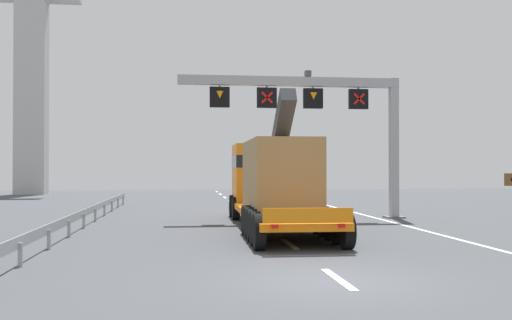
% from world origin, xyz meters
% --- Properties ---
extents(ground, '(112.00, 112.00, 0.00)m').
position_xyz_m(ground, '(0.00, 0.00, 0.00)').
color(ground, '#424449').
extents(lane_markings, '(0.20, 57.97, 0.01)m').
position_xyz_m(lane_markings, '(0.19, 21.68, 0.01)').
color(lane_markings, silver).
rests_on(lane_markings, ground).
extents(edge_line_right, '(0.20, 63.00, 0.01)m').
position_xyz_m(edge_line_right, '(6.20, 12.00, 0.01)').
color(edge_line_right, silver).
rests_on(edge_line_right, ground).
extents(overhead_lane_gantry, '(11.14, 0.90, 7.24)m').
position_xyz_m(overhead_lane_gantry, '(3.32, 15.67, 5.58)').
color(overhead_lane_gantry, '#9EA0A5').
rests_on(overhead_lane_gantry, ground).
extents(heavy_haul_truck_orange, '(3.16, 14.09, 5.30)m').
position_xyz_m(heavy_haul_truck_orange, '(0.47, 12.30, 1.99)').
color(heavy_haul_truck_orange, orange).
rests_on(heavy_haul_truck_orange, ground).
extents(guardrail_left, '(0.13, 31.65, 0.76)m').
position_xyz_m(guardrail_left, '(-7.36, 13.82, 0.56)').
color(guardrail_left, '#999EA3').
rests_on(guardrail_left, ground).
extents(bridge_pylon_distant, '(9.00, 2.00, 30.65)m').
position_xyz_m(bridge_pylon_distant, '(-17.59, 45.39, 15.71)').
color(bridge_pylon_distant, '#B7B7B2').
rests_on(bridge_pylon_distant, ground).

